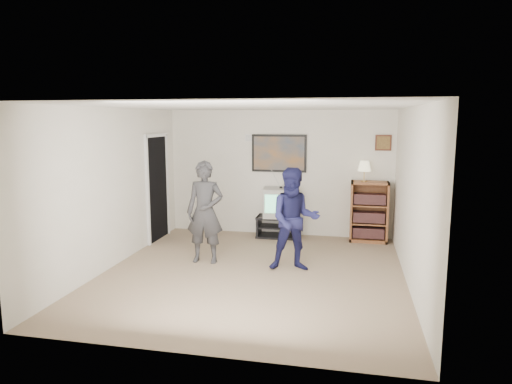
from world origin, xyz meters
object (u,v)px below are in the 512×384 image
(crt_television, at_px, (281,202))
(media_stand, at_px, (278,227))
(bookshelf, at_px, (369,212))
(person_short, at_px, (294,220))
(person_tall, at_px, (205,212))

(crt_television, bearing_deg, media_stand, 173.52)
(media_stand, distance_m, bookshelf, 1.78)
(person_short, bearing_deg, bookshelf, 48.52)
(person_tall, bearing_deg, person_short, -6.63)
(bookshelf, bearing_deg, person_short, -120.96)
(media_stand, distance_m, person_tall, 2.13)
(media_stand, height_order, crt_television, crt_television)
(crt_television, xyz_separation_m, bookshelf, (1.69, 0.05, -0.13))
(media_stand, relative_size, crt_television, 1.27)
(crt_television, relative_size, person_tall, 0.40)
(media_stand, xyz_separation_m, bookshelf, (1.74, 0.05, 0.37))
(crt_television, distance_m, person_short, 2.00)
(bookshelf, xyz_separation_m, person_tall, (-2.66, -1.87, 0.25))
(person_tall, height_order, person_short, person_tall)
(crt_television, bearing_deg, bookshelf, -4.79)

